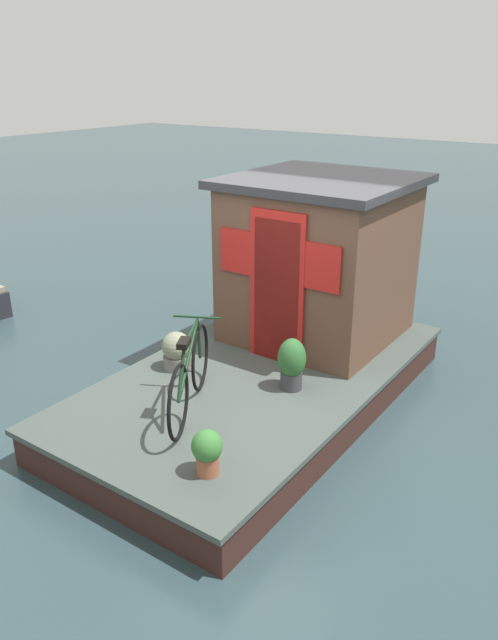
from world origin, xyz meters
name	(u,v)px	position (x,y,z in m)	size (l,w,h in m)	color
ground_plane	(259,404)	(0.00, 0.00, 0.00)	(60.00, 60.00, 0.00)	#2D4247
houseboat_deck	(259,387)	(0.00, 0.00, 0.22)	(4.89, 2.62, 0.44)	#424C47
houseboat_cabin	(319,258)	(1.33, 0.00, 1.46)	(2.13, 2.10, 2.03)	brown
bicycle	(190,375)	(-1.12, 0.07, 0.84)	(1.52, 0.81, 0.87)	black
potted_plant_succulent	(292,363)	(-0.14, -0.52, 0.74)	(0.31, 0.31, 0.58)	#38383D
potted_plant_ivy	(207,451)	(-1.86, -0.73, 0.67)	(0.27, 0.27, 0.42)	#935138
potted_plant_thyme	(177,351)	(-0.48, 0.82, 0.66)	(0.34, 0.34, 0.45)	slate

